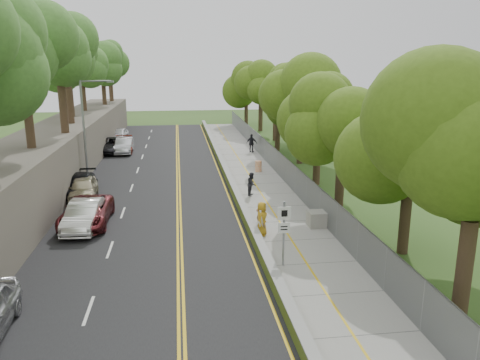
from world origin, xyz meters
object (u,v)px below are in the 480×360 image
Objects in this scene: streetlight at (87,124)px; person_far at (252,143)px; painter_0 at (262,219)px; construction_barrel at (258,166)px; car_1 at (84,215)px; car_2 at (86,212)px; signpost at (284,226)px; concrete_block at (319,219)px.

person_far is at bearing 36.87° from streetlight.
construction_barrel is at bearing 15.04° from painter_0.
person_far is at bearing 61.75° from car_1.
streetlight is at bearing 64.99° from painter_0.
streetlight is 1.44× the size of car_2.
construction_barrel is at bearing 48.93° from car_1.
painter_0 is at bearing 103.15° from person_far.
construction_barrel is at bearing 44.87° from car_2.
person_far is (12.97, 21.43, 0.18)m from car_1.
signpost is at bearing -55.92° from streetlight.
car_1 is at bearing 173.90° from concrete_block.
car_2 is 24.52m from person_far.
streetlight is 20.72m from signpost.
signpost reaches higher than car_1.
car_1 is 0.62m from car_2.
streetlight is 18.40m from person_far.
person_far is at bearing 84.84° from construction_barrel.
streetlight is 19.49m from concrete_block.
signpost is 0.65× the size of car_1.
construction_barrel is 0.20× the size of car_1.
car_2 is at bearing 78.92° from person_far.
concrete_block is 22.86m from person_far.
signpost is 3.30× the size of construction_barrel.
concrete_block is at bearing -39.17° from streetlight.
signpost is 1.62× the size of person_far.
construction_barrel reaches higher than concrete_block.
painter_0 is 0.98× the size of person_far.
signpost reaches higher than concrete_block.
painter_0 reaches higher than concrete_block.
streetlight is 6.10× the size of concrete_block.
concrete_block is (3.25, 4.99, -1.48)m from signpost.
painter_0 is (9.75, -3.01, 0.18)m from car_2.
car_2 reaches higher than concrete_block.
streetlight reaches higher than car_1.
painter_0 is at bearing -10.86° from car_1.
construction_barrel is (13.63, 2.00, -4.12)m from streetlight.
signpost is at bearing 104.86° from person_far.
painter_0 reaches higher than construction_barrel.
signpost reaches higher than construction_barrel.
car_1 reaches higher than car_2.
person_far reaches higher than construction_barrel.
streetlight is 1.68× the size of car_1.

